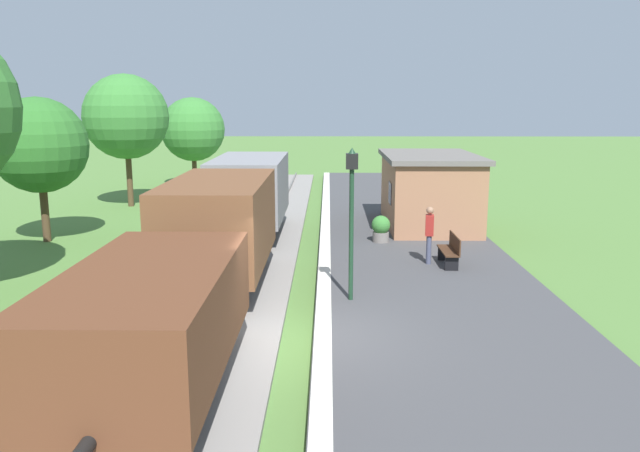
# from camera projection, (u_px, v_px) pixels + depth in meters

# --- Properties ---
(ground_plane) EXTENTS (160.00, 160.00, 0.00)m
(ground_plane) POSITION_uv_depth(u_px,v_px,m) (304.00, 347.00, 12.90)
(ground_plane) COLOR #517A38
(platform_slab) EXTENTS (6.00, 60.00, 0.25)m
(platform_slab) POSITION_uv_depth(u_px,v_px,m) (458.00, 342.00, 12.83)
(platform_slab) COLOR #424244
(platform_slab) RESTS_ON ground
(platform_edge_stripe) EXTENTS (0.36, 60.00, 0.01)m
(platform_edge_stripe) POSITION_uv_depth(u_px,v_px,m) (323.00, 335.00, 12.84)
(platform_edge_stripe) COLOR silver
(platform_edge_stripe) RESTS_ON platform_slab
(track_ballast) EXTENTS (3.80, 60.00, 0.12)m
(track_ballast) POSITION_uv_depth(u_px,v_px,m) (189.00, 343.00, 12.92)
(track_ballast) COLOR gray
(track_ballast) RESTS_ON ground
(rail_near) EXTENTS (0.07, 60.00, 0.14)m
(rail_near) POSITION_uv_depth(u_px,v_px,m) (223.00, 338.00, 12.88)
(rail_near) COLOR slate
(rail_near) RESTS_ON track_ballast
(rail_far) EXTENTS (0.07, 60.00, 0.14)m
(rail_far) POSITION_uv_depth(u_px,v_px,m) (154.00, 337.00, 12.90)
(rail_far) COLOR slate
(rail_far) RESTS_ON track_ballast
(freight_train) EXTENTS (2.50, 19.40, 2.72)m
(freight_train) POSITION_uv_depth(u_px,v_px,m) (223.00, 227.00, 17.12)
(freight_train) COLOR brown
(freight_train) RESTS_ON rail_near
(station_hut) EXTENTS (3.50, 5.80, 2.78)m
(station_hut) POSITION_uv_depth(u_px,v_px,m) (429.00, 190.00, 24.01)
(station_hut) COLOR #9E6B4C
(station_hut) RESTS_ON platform_slab
(bench_near_hut) EXTENTS (0.42, 1.50, 0.91)m
(bench_near_hut) POSITION_uv_depth(u_px,v_px,m) (451.00, 250.00, 18.26)
(bench_near_hut) COLOR #422819
(bench_near_hut) RESTS_ON platform_slab
(person_waiting) EXTENTS (0.29, 0.41, 1.71)m
(person_waiting) POSITION_uv_depth(u_px,v_px,m) (429.00, 233.00, 18.42)
(person_waiting) COLOR #474C66
(person_waiting) RESTS_ON platform_slab
(potted_planter) EXTENTS (0.64, 0.64, 0.92)m
(potted_planter) POSITION_uv_depth(u_px,v_px,m) (381.00, 228.00, 21.34)
(potted_planter) COLOR slate
(potted_planter) RESTS_ON platform_slab
(lamp_post_near) EXTENTS (0.28, 0.28, 3.70)m
(lamp_post_near) POSITION_uv_depth(u_px,v_px,m) (352.00, 196.00, 14.68)
(lamp_post_near) COLOR #193823
(lamp_post_near) RESTS_ON platform_slab
(tree_trackside_far) EXTENTS (3.39, 3.39, 5.18)m
(tree_trackside_far) POSITION_uv_depth(u_px,v_px,m) (39.00, 145.00, 21.97)
(tree_trackside_far) COLOR #4C3823
(tree_trackside_far) RESTS_ON ground
(tree_field_left) EXTENTS (4.01, 4.01, 6.30)m
(tree_field_left) POSITION_uv_depth(u_px,v_px,m) (126.00, 117.00, 29.42)
(tree_field_left) COLOR #4C3823
(tree_field_left) RESTS_ON ground
(tree_field_distant) EXTENTS (3.75, 3.75, 5.26)m
(tree_field_distant) POSITION_uv_depth(u_px,v_px,m) (193.00, 130.00, 36.65)
(tree_field_distant) COLOR #4C3823
(tree_field_distant) RESTS_ON ground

